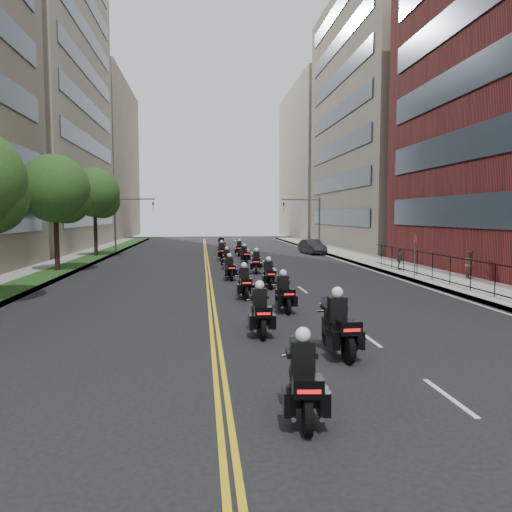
{
  "coord_description": "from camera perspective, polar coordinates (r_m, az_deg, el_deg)",
  "views": [
    {
      "loc": [
        -1.84,
        -9.51,
        3.74
      ],
      "look_at": [
        0.54,
        12.33,
        1.95
      ],
      "focal_mm": 35.0,
      "sensor_mm": 36.0,
      "label": 1
    }
  ],
  "objects": [
    {
      "name": "pedestrian_b",
      "position": [
        31.19,
        23.26,
        -0.87
      ],
      "size": [
        0.7,
        0.85,
        1.59
      ],
      "primitive_type": "imported",
      "rotation": [
        0.0,
        0.0,
        1.43
      ],
      "color": "brown",
      "rests_on": "sidewalk_right"
    },
    {
      "name": "traffic_signal_right",
      "position": [
        52.76,
        6.24,
        4.59
      ],
      "size": [
        4.09,
        0.2,
        5.6
      ],
      "color": "#3F3F44",
      "rests_on": "ground"
    },
    {
      "name": "motorcycle_10",
      "position": [
        41.98,
        -3.92,
        0.44
      ],
      "size": [
        0.53,
        2.25,
        1.66
      ],
      "rotation": [
        0.0,
        0.0,
        0.03
      ],
      "color": "black",
      "rests_on": "ground"
    },
    {
      "name": "building_left_far",
      "position": [
        90.28,
        -19.43,
        10.29
      ],
      "size": [
        16.0,
        28.0,
        26.0
      ],
      "primitive_type": "cube",
      "color": "#756856",
      "rests_on": "ground"
    },
    {
      "name": "motorcycle_11",
      "position": [
        46.0,
        -1.95,
        0.78
      ],
      "size": [
        0.63,
        2.15,
        1.59
      ],
      "rotation": [
        0.0,
        0.0,
        -0.12
      ],
      "color": "black",
      "rests_on": "ground"
    },
    {
      "name": "sidewalk_left",
      "position": [
        36.16,
        -22.52,
        -1.52
      ],
      "size": [
        4.0,
        90.0,
        0.15
      ],
      "primitive_type": "cube",
      "color": "gray",
      "rests_on": "ground"
    },
    {
      "name": "motorcycle_9",
      "position": [
        39.32,
        -1.32,
        0.08
      ],
      "size": [
        0.58,
        2.07,
        1.53
      ],
      "rotation": [
        0.0,
        0.0,
        0.1
      ],
      "color": "black",
      "rests_on": "ground"
    },
    {
      "name": "motorcycle_1",
      "position": [
        13.65,
        9.44,
        -8.18
      ],
      "size": [
        0.61,
        2.49,
        1.83
      ],
      "rotation": [
        0.0,
        0.0,
        0.05
      ],
      "color": "black",
      "rests_on": "ground"
    },
    {
      "name": "traffic_signal_left",
      "position": [
        52.09,
        -14.78,
        4.46
      ],
      "size": [
        4.09,
        0.2,
        5.6
      ],
      "color": "#3F3F44",
      "rests_on": "ground"
    },
    {
      "name": "street_trees",
      "position": [
        29.62,
        -24.52,
        6.93
      ],
      "size": [
        4.4,
        38.4,
        7.98
      ],
      "color": "#321E16",
      "rests_on": "ground"
    },
    {
      "name": "building_right_far",
      "position": [
        91.05,
        8.8,
        10.45
      ],
      "size": [
        15.0,
        28.0,
        26.0
      ],
      "primitive_type": "cube",
      "color": "#9D947F",
      "rests_on": "ground"
    },
    {
      "name": "motorcycle_8",
      "position": [
        35.33,
        -3.39,
        -0.43
      ],
      "size": [
        0.6,
        2.09,
        1.54
      ],
      "rotation": [
        0.0,
        0.0,
        -0.11
      ],
      "color": "black",
      "rests_on": "ground"
    },
    {
      "name": "building_right_tan",
      "position": [
        63.08,
        16.12,
        14.77
      ],
      "size": [
        15.11,
        28.0,
        30.0
      ],
      "color": "#756856",
      "rests_on": "ground"
    },
    {
      "name": "motorcycle_0",
      "position": [
        9.5,
        5.44,
        -14.27
      ],
      "size": [
        0.64,
        2.28,
        1.68
      ],
      "rotation": [
        0.0,
        0.0,
        -0.1
      ],
      "color": "black",
      "rests_on": "ground"
    },
    {
      "name": "motorcycle_6",
      "position": [
        29.09,
        -3.03,
        -1.52
      ],
      "size": [
        0.57,
        2.1,
        1.55
      ],
      "rotation": [
        0.0,
        0.0,
        0.09
      ],
      "color": "black",
      "rests_on": "ground"
    },
    {
      "name": "iron_fence",
      "position": [
        25.22,
        24.45,
        -2.22
      ],
      "size": [
        0.05,
        28.0,
        1.5
      ],
      "color": "black",
      "rests_on": "sidewalk_right"
    },
    {
      "name": "motorcycle_2",
      "position": [
        15.77,
        0.48,
        -6.58
      ],
      "size": [
        0.52,
        2.3,
        1.7
      ],
      "rotation": [
        0.0,
        0.0,
        -0.0
      ],
      "color": "black",
      "rests_on": "ground"
    },
    {
      "name": "motorcycle_7",
      "position": [
        32.42,
        0.02,
        -0.82
      ],
      "size": [
        0.64,
        2.21,
        1.63
      ],
      "rotation": [
        0.0,
        0.0,
        -0.11
      ],
      "color": "black",
      "rests_on": "ground"
    },
    {
      "name": "pedestrian_c",
      "position": [
        34.38,
        16.08,
        -0.3
      ],
      "size": [
        0.65,
        0.92,
        1.46
      ],
      "primitive_type": "imported",
      "rotation": [
        0.0,
        0.0,
        1.18
      ],
      "color": "#3B3A41",
      "rests_on": "sidewalk_right"
    },
    {
      "name": "building_left_mid",
      "position": [
        62.36,
        -26.05,
        16.47
      ],
      "size": [
        16.11,
        28.0,
        34.0
      ],
      "color": "#9D947F",
      "rests_on": "ground"
    },
    {
      "name": "motorcycle_12",
      "position": [
        49.14,
        -3.96,
        1.13
      ],
      "size": [
        0.67,
        2.49,
        1.84
      ],
      "rotation": [
        0.0,
        0.0,
        0.09
      ],
      "color": "black",
      "rests_on": "ground"
    },
    {
      "name": "motorcycle_3",
      "position": [
        19.55,
        3.21,
        -4.47
      ],
      "size": [
        0.54,
        2.21,
        1.63
      ],
      "rotation": [
        0.0,
        0.0,
        0.05
      ],
      "color": "black",
      "rests_on": "ground"
    },
    {
      "name": "motorcycle_5",
      "position": [
        25.85,
        1.47,
        -2.24
      ],
      "size": [
        0.5,
        2.18,
        1.61
      ],
      "rotation": [
        0.0,
        0.0,
        0.01
      ],
      "color": "black",
      "rests_on": "ground"
    },
    {
      "name": "motorcycle_4",
      "position": [
        22.6,
        -1.34,
        -3.23
      ],
      "size": [
        0.52,
        2.2,
        1.63
      ],
      "rotation": [
        0.0,
        0.0,
        0.03
      ],
      "color": "black",
      "rests_on": "ground"
    },
    {
      "name": "grass_strip",
      "position": [
        35.94,
        -21.3,
        -1.36
      ],
      "size": [
        2.0,
        90.0,
        0.04
      ],
      "primitive_type": "cube",
      "color": "#1B3C16",
      "rests_on": "sidewalk_left"
    },
    {
      "name": "parked_sedan",
      "position": [
        48.76,
        6.44,
        1.06
      ],
      "size": [
        2.09,
        4.43,
        1.4
      ],
      "primitive_type": "imported",
      "rotation": [
        0.0,
        0.0,
        0.15
      ],
      "color": "black",
      "rests_on": "ground"
    },
    {
      "name": "sidewalk_right",
      "position": [
        37.37,
        15.54,
        -1.14
      ],
      "size": [
        4.0,
        90.0,
        0.15
      ],
      "primitive_type": "cube",
      "color": "gray",
      "rests_on": "ground"
    },
    {
      "name": "ground",
      "position": [
        10.39,
        4.6,
        -16.47
      ],
      "size": [
        160.0,
        160.0,
        0.0
      ],
      "primitive_type": "plane",
      "color": "black",
      "rests_on": "ground"
    }
  ]
}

